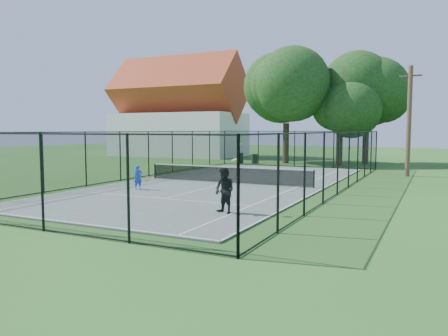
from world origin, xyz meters
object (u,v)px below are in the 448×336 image
at_px(trash_bin_left, 240,158).
at_px(player_blue, 138,177).
at_px(trash_bin_right, 255,159).
at_px(player_black, 225,190).
at_px(tennis_net, 227,174).
at_px(utility_pole, 409,121).

xyz_separation_m(trash_bin_left, player_blue, (2.69, -18.88, 0.19)).
relative_size(trash_bin_right, player_black, 0.35).
distance_m(tennis_net, utility_pole, 13.09).
height_order(trash_bin_left, utility_pole, utility_pole).
relative_size(trash_bin_left, player_blue, 0.78).
xyz_separation_m(trash_bin_left, trash_bin_right, (1.33, 0.22, -0.04)).
xyz_separation_m(utility_pole, player_black, (-5.13, -17.28, -2.80)).
height_order(tennis_net, utility_pole, utility_pole).
relative_size(utility_pole, player_black, 2.87).
xyz_separation_m(trash_bin_right, player_black, (8.09, -22.90, 0.45)).
distance_m(trash_bin_right, player_black, 24.29).
bearing_deg(trash_bin_right, trash_bin_left, -170.79).
distance_m(player_blue, player_black, 7.73).
distance_m(trash_bin_left, player_black, 24.56).
height_order(tennis_net, player_blue, player_blue).
relative_size(tennis_net, player_black, 3.98).
bearing_deg(tennis_net, trash_bin_left, 111.14).
xyz_separation_m(tennis_net, trash_bin_left, (-5.57, 14.40, -0.09)).
bearing_deg(player_blue, trash_bin_left, 98.11).
bearing_deg(player_black, trash_bin_right, 109.45).
bearing_deg(utility_pole, tennis_net, -134.93).
height_order(trash_bin_left, player_blue, player_blue).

